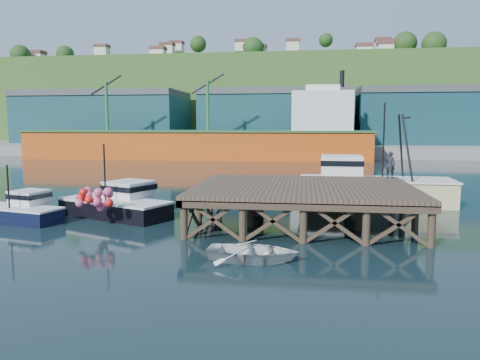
% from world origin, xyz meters
% --- Properties ---
extents(ground, '(300.00, 300.00, 0.00)m').
position_xyz_m(ground, '(0.00, 0.00, 0.00)').
color(ground, black).
rests_on(ground, ground).
extents(wharf, '(12.00, 10.00, 2.62)m').
position_xyz_m(wharf, '(5.50, -0.19, 1.94)').
color(wharf, brown).
rests_on(wharf, ground).
extents(far_quay, '(160.00, 40.00, 2.00)m').
position_xyz_m(far_quay, '(0.00, 70.00, 1.00)').
color(far_quay, gray).
rests_on(far_quay, ground).
extents(warehouse_left, '(32.00, 16.00, 9.00)m').
position_xyz_m(warehouse_left, '(-35.00, 65.00, 6.50)').
color(warehouse_left, '#18484F').
rests_on(warehouse_left, far_quay).
extents(warehouse_mid, '(28.00, 16.00, 9.00)m').
position_xyz_m(warehouse_mid, '(0.00, 65.00, 6.50)').
color(warehouse_mid, '#18484F').
rests_on(warehouse_mid, far_quay).
extents(warehouse_right, '(30.00, 16.00, 9.00)m').
position_xyz_m(warehouse_right, '(30.00, 65.00, 6.50)').
color(warehouse_right, '#18484F').
rests_on(warehouse_right, far_quay).
extents(cargo_ship, '(55.50, 10.00, 13.75)m').
position_xyz_m(cargo_ship, '(-8.46, 48.00, 3.31)').
color(cargo_ship, '#CC5013').
rests_on(cargo_ship, ground).
extents(hillside, '(220.00, 50.00, 22.00)m').
position_xyz_m(hillside, '(0.00, 100.00, 11.00)').
color(hillside, '#2D511E').
rests_on(hillside, ground).
extents(boat_navy, '(5.60, 3.55, 3.31)m').
position_xyz_m(boat_navy, '(-10.59, -1.80, 0.67)').
color(boat_navy, black).
rests_on(boat_navy, ground).
extents(boat_black, '(7.58, 6.31, 4.40)m').
position_xyz_m(boat_black, '(-5.59, 0.35, 0.81)').
color(boat_black, black).
rests_on(boat_black, ground).
extents(trawler, '(10.57, 4.11, 6.99)m').
position_xyz_m(trawler, '(10.18, 7.06, 1.44)').
color(trawler, beige).
rests_on(trawler, ground).
extents(dinghy, '(3.95, 2.96, 0.78)m').
position_xyz_m(dinghy, '(3.48, -7.90, 0.39)').
color(dinghy, white).
rests_on(dinghy, ground).
extents(dockworker, '(0.69, 0.53, 1.69)m').
position_xyz_m(dockworker, '(10.90, 4.40, 2.97)').
color(dockworker, black).
rests_on(dockworker, wharf).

